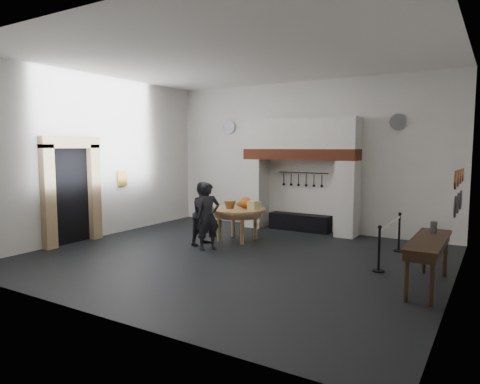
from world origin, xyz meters
The scene contains 39 objects.
floor centered at (0.00, 0.00, 0.00)m, with size 9.00×8.00×0.02m, color black.
ceiling centered at (0.00, 0.00, 4.50)m, with size 9.00×8.00×0.02m, color silver.
wall_back centered at (0.00, 4.00, 2.25)m, with size 9.00×0.02×4.50m, color silver.
wall_front centered at (0.00, -4.00, 2.25)m, with size 9.00×0.02×4.50m, color silver.
wall_left centered at (-4.50, 0.00, 2.25)m, with size 0.02×8.00×4.50m, color silver.
wall_right centered at (4.50, 0.00, 2.25)m, with size 0.02×8.00×4.50m, color silver.
chimney_pier_left centered at (-1.48, 3.65, 1.07)m, with size 0.55×0.70×2.15m, color silver.
chimney_pier_right centered at (1.48, 3.65, 1.07)m, with size 0.55×0.70×2.15m, color silver.
hearth_brick_band centered at (0.00, 3.65, 2.31)m, with size 3.50×0.72×0.32m, color #9E442B.
chimney_hood centered at (0.00, 3.65, 2.92)m, with size 3.50×0.70×0.90m, color silver.
iron_range centered at (0.00, 3.72, 0.25)m, with size 1.90×0.45×0.50m, color black.
utensil_rail centered at (0.00, 3.92, 1.75)m, with size 0.02×0.02×1.60m, color black.
door_recess centered at (-4.47, -1.00, 1.25)m, with size 0.04×1.10×2.50m, color black.
door_jamb_near centered at (-4.38, -1.70, 1.30)m, with size 0.22×0.30×2.60m, color tan.
door_jamb_far centered at (-4.38, -0.30, 1.30)m, with size 0.22×0.30×2.60m, color tan.
door_lintel centered at (-4.38, -1.00, 2.65)m, with size 0.22×1.70×0.30m, color tan.
wall_plaque centered at (-4.45, 0.80, 1.60)m, with size 0.05×0.34×0.44m, color gold.
work_table centered at (-0.90, 1.57, 0.84)m, with size 1.51×1.51×0.07m, color tan.
pumpkin centered at (-0.70, 1.67, 1.03)m, with size 0.36×0.36×0.31m, color #CC671C.
cheese_block_big centered at (-0.40, 1.52, 0.99)m, with size 0.22×0.22×0.24m, color #E9DF8B.
cheese_block_small centered at (-0.42, 1.82, 0.97)m, with size 0.18×0.18×0.20m, color #D0B97C.
wicker_basket centered at (-1.05, 1.42, 0.98)m, with size 0.32×0.32×0.22m, color olive.
bread_loaf centered at (-1.00, 1.92, 0.94)m, with size 0.31×0.18×0.13m, color olive.
visitor_near centered at (-0.96, 0.28, 0.83)m, with size 0.61×0.40×1.67m, color black.
visitor_far centered at (-1.36, 0.68, 0.82)m, with size 0.79×0.62×1.64m, color black.
side_table centered at (4.10, -0.04, 0.87)m, with size 0.55×2.20×0.06m, color #341E13.
pewter_jug centered at (4.10, 0.56, 1.01)m, with size 0.12×0.12×0.22m, color #444348.
copper_pan_a centered at (4.46, 0.20, 1.95)m, with size 0.34×0.34×0.03m, color #C6662D.
copper_pan_b centered at (4.46, 0.75, 1.95)m, with size 0.32×0.32×0.03m, color #C6662D.
copper_pan_c centered at (4.46, 1.30, 1.95)m, with size 0.30×0.30×0.03m, color #C6662D.
copper_pan_d centered at (4.46, 1.85, 1.95)m, with size 0.28×0.28×0.03m, color #C6662D.
pewter_plate_left centered at (4.46, 0.40, 1.45)m, with size 0.40×0.40×0.03m, color #4C4C51.
pewter_plate_mid centered at (4.46, 1.00, 1.45)m, with size 0.40×0.40×0.03m, color #4C4C51.
pewter_plate_right centered at (4.46, 1.60, 1.45)m, with size 0.40×0.40×0.03m, color #4C4C51.
pewter_plate_back_left centered at (-2.70, 3.96, 3.20)m, with size 0.44×0.44×0.03m, color #4C4C51.
pewter_plate_back_right centered at (2.70, 3.96, 3.20)m, with size 0.44×0.44×0.03m, color #4C4C51.
barrier_post_near centered at (3.11, 0.54, 0.45)m, with size 0.05×0.05×0.90m, color black.
barrier_post_far centered at (3.11, 2.54, 0.45)m, with size 0.05×0.05×0.90m, color black.
barrier_rope centered at (3.11, 1.54, 0.85)m, with size 0.04×0.04×2.00m, color silver.
Camera 1 is at (5.12, -8.17, 2.53)m, focal length 32.00 mm.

